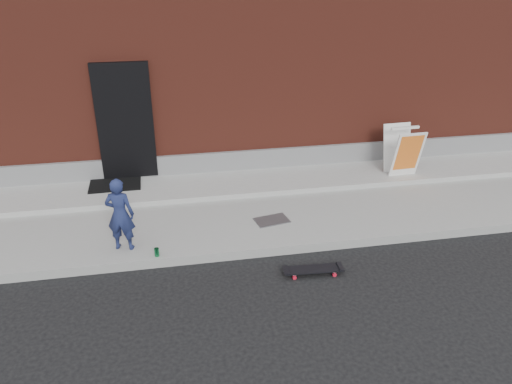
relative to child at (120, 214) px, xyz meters
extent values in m
plane|color=black|center=(2.62, -0.43, -0.74)|extent=(80.00, 80.00, 0.00)
cube|color=gray|center=(2.62, 1.07, -0.66)|extent=(20.00, 3.00, 0.15)
cube|color=gray|center=(2.62, 1.97, -0.54)|extent=(20.00, 1.20, 0.10)
cube|color=maroon|center=(2.62, 6.57, 1.76)|extent=(20.00, 8.00, 5.00)
cube|color=slate|center=(2.62, 2.54, -0.29)|extent=(20.00, 0.10, 0.40)
cube|color=black|center=(0.02, 2.53, 0.66)|extent=(1.05, 0.12, 2.25)
imported|color=#1C244E|center=(0.00, 0.00, 0.00)|extent=(0.48, 0.37, 1.18)
cylinder|color=red|center=(3.06, -0.93, -0.71)|extent=(0.06, 0.04, 0.06)
cylinder|color=red|center=(3.05, -1.12, -0.71)|extent=(0.06, 0.04, 0.06)
cylinder|color=red|center=(2.47, -0.90, -0.71)|extent=(0.06, 0.04, 0.06)
cylinder|color=red|center=(2.46, -1.08, -0.71)|extent=(0.06, 0.04, 0.06)
cube|color=#B5B6BB|center=(3.06, -1.03, -0.67)|extent=(0.07, 0.19, 0.02)
cube|color=#B5B6BB|center=(2.46, -0.99, -0.67)|extent=(0.07, 0.19, 0.02)
cube|color=black|center=(2.76, -1.01, -0.65)|extent=(0.87, 0.27, 0.02)
cube|color=white|center=(5.40, 1.54, -0.01)|extent=(0.60, 0.29, 0.96)
cube|color=white|center=(5.37, 1.97, -0.01)|extent=(0.60, 0.29, 0.96)
cube|color=yellow|center=(5.40, 1.52, -0.06)|extent=(0.50, 0.22, 0.76)
cube|color=white|center=(5.39, 1.76, 0.47)|extent=(0.59, 0.08, 0.05)
cylinder|color=#17753C|center=(0.50, -0.33, -0.52)|extent=(0.09, 0.09, 0.13)
cube|color=black|center=(-0.28, 2.27, -0.48)|extent=(0.98, 0.80, 0.03)
cube|color=#5B5C60|center=(2.44, 0.44, -0.58)|extent=(0.62, 0.46, 0.02)
camera|label=1|loc=(0.81, -6.89, 3.55)|focal=35.00mm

